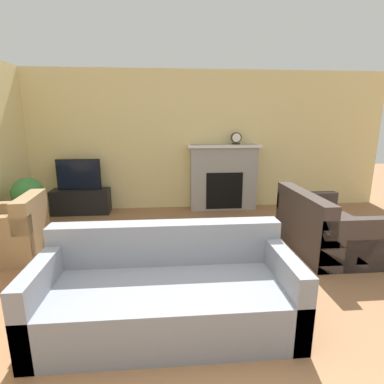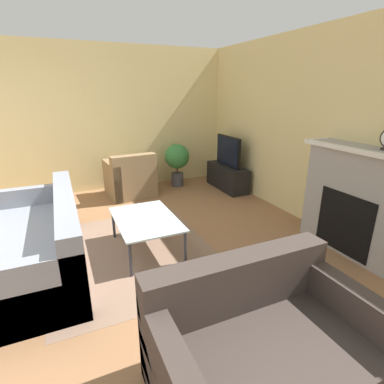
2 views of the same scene
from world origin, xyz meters
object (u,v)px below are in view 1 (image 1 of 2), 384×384
Objects in this scene: armchair_by_window at (12,235)px; coffee_table at (173,232)px; tv at (79,174)px; couch_sectional at (167,292)px; potted_plant at (28,197)px; mantel_clock at (236,138)px; couch_loveseat at (323,229)px.

armchair_by_window is 0.82× the size of coffee_table.
tv reaches higher than armchair_by_window.
couch_sectional is 2.50m from armchair_by_window.
potted_plant is at bearing 150.22° from coffee_table.
armchair_by_window is 3.71× the size of mantel_clock.
coffee_table is at bearing 94.99° from couch_loveseat.
coffee_table is at bearing 77.02° from armchair_by_window.
coffee_table is (0.08, 1.19, 0.10)m from couch_sectional.
potted_plant is (-0.20, 1.01, 0.26)m from armchair_by_window.
mantel_clock is at bearing 115.28° from armchair_by_window.
potted_plant reaches higher than couch_sectional.
potted_plant is at bearing 131.51° from couch_sectional.
coffee_table is 1.22× the size of potted_plant.
mantel_clock is at bearing 2.02° from tv.
armchair_by_window is 2.11m from coffee_table.
coffee_table is 2.80m from mantel_clock.
armchair_by_window is 1.06m from potted_plant.
tv reaches higher than potted_plant.
couch_loveseat and armchair_by_window have the same top height.
couch_sectional is 2.04× the size of coffee_table.
couch_loveseat reaches higher than coffee_table.
coffee_table is (2.08, -0.30, 0.08)m from armchair_by_window.
tv reaches higher than coffee_table.
couch_sectional and armchair_by_window have the same top height.
armchair_by_window is at bearing 143.52° from couch_sectional.
couch_sectional and couch_loveseat have the same top height.
armchair_by_window is (-2.01, 1.48, 0.02)m from couch_sectional.
potted_plant is 3.72× the size of mantel_clock.
potted_plant is at bearing 75.54° from couch_loveseat.
couch_loveseat is 2.09m from coffee_table.
potted_plant is at bearing -124.10° from tv.
potted_plant is (-2.29, 1.31, 0.18)m from coffee_table.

